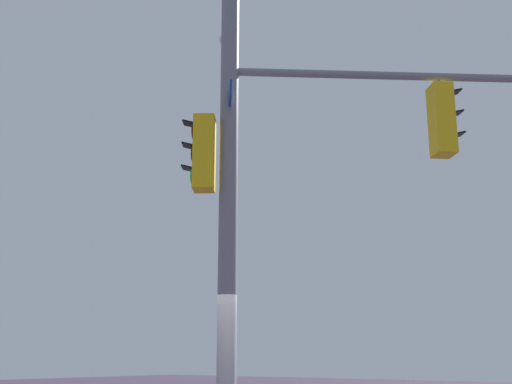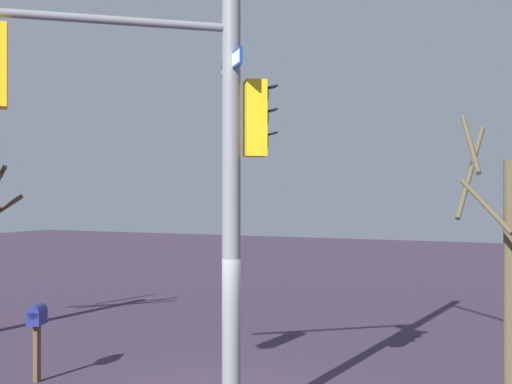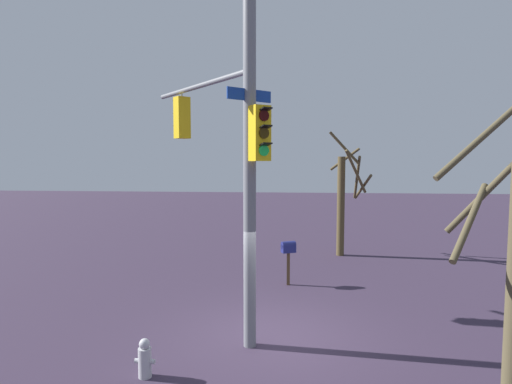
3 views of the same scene
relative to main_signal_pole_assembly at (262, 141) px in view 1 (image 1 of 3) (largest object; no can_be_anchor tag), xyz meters
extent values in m
cylinder|color=slate|center=(0.46, -0.25, -0.51)|extent=(0.27, 0.27, 8.57)
ellipsoid|color=silver|center=(-1.95, -2.31, 3.19)|extent=(0.69, 0.66, 0.20)
cylinder|color=slate|center=(-0.99, 1.44, 1.01)|extent=(2.98, 3.46, 0.12)
cube|color=yellow|center=(-1.61, 2.16, 0.31)|extent=(0.47, 0.47, 1.10)
cylinder|color=#2F0403|center=(-1.72, 2.28, 0.65)|extent=(0.18, 0.17, 0.22)
cube|color=black|center=(-1.77, 2.34, 0.77)|extent=(0.26, 0.26, 0.06)
cylinder|color=#352504|center=(-1.72, 2.28, 0.31)|extent=(0.18, 0.17, 0.22)
cube|color=black|center=(-1.77, 2.34, 0.43)|extent=(0.26, 0.26, 0.06)
cylinder|color=#19D147|center=(-1.72, 2.28, -0.03)|extent=(0.18, 0.17, 0.22)
cube|color=black|center=(-1.77, 2.34, 0.09)|extent=(0.26, 0.26, 0.06)
cylinder|color=slate|center=(-1.61, 2.16, 0.94)|extent=(0.04, 0.04, 0.15)
cube|color=yellow|center=(0.69, -0.52, -0.27)|extent=(0.47, 0.45, 1.10)
cylinder|color=#2F0403|center=(0.78, -0.66, 0.07)|extent=(0.20, 0.15, 0.22)
cube|color=black|center=(0.83, -0.72, 0.19)|extent=(0.26, 0.25, 0.06)
cylinder|color=#352504|center=(0.78, -0.66, -0.27)|extent=(0.20, 0.15, 0.22)
cube|color=black|center=(0.83, -0.72, -0.15)|extent=(0.26, 0.25, 0.06)
cylinder|color=#19D147|center=(0.78, -0.66, -0.61)|extent=(0.20, 0.15, 0.22)
cube|color=black|center=(0.83, -0.72, -0.49)|extent=(0.26, 0.25, 0.06)
cube|color=navy|center=(0.46, -0.25, 0.53)|extent=(0.84, 0.76, 0.24)
cube|color=white|center=(0.45, -0.24, 0.53)|extent=(0.75, 0.67, 0.18)
camera|label=1|loc=(7.32, 5.44, -3.11)|focal=45.37mm
camera|label=2|loc=(-8.04, -4.61, -1.36)|focal=46.67mm
camera|label=3|loc=(1.32, -8.79, -0.78)|focal=28.94mm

